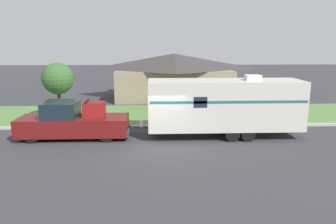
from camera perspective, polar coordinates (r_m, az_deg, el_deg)
ground_plane at (r=16.56m, az=-1.15°, el=-6.00°), size 120.00×120.00×0.00m
curb_strip at (r=20.14m, az=-1.39°, el=-2.50°), size 80.00×0.30×0.14m
lawn_strip at (r=23.70m, az=-1.55°, el=-0.40°), size 80.00×7.00×0.03m
house_across_street at (r=30.85m, az=0.94°, el=6.48°), size 11.09×7.61×4.10m
pickup_truck at (r=18.51m, az=-16.27°, el=-1.70°), size 5.96×2.02×2.09m
travel_trailer at (r=18.18m, az=9.83°, el=1.32°), size 9.22×2.38×3.41m
mailbox at (r=20.52m, az=-0.03°, el=0.40°), size 0.48×0.20×1.28m
tree_in_yard at (r=22.38m, az=-18.64°, el=5.48°), size 2.05×2.05×3.86m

